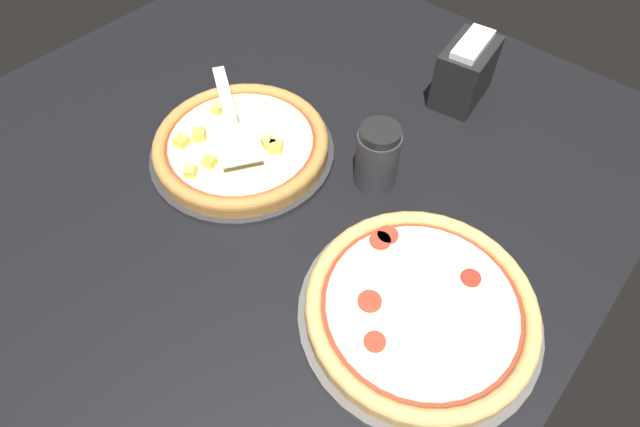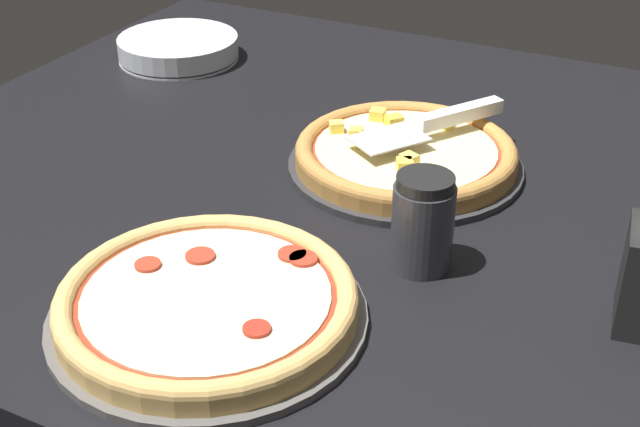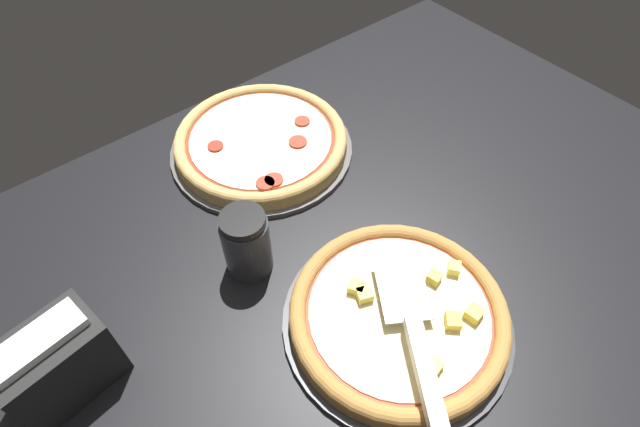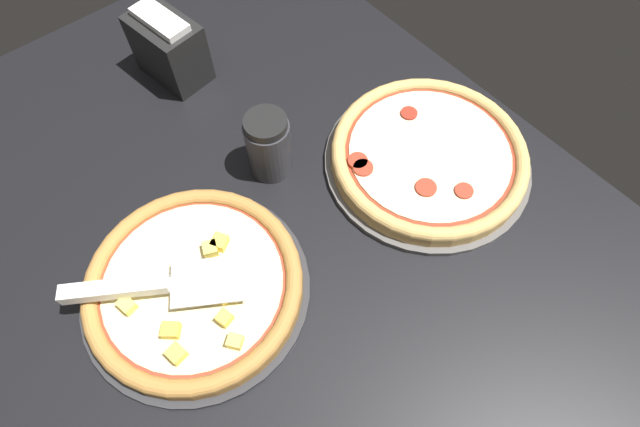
{
  "view_description": "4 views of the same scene",
  "coord_description": "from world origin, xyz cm",
  "px_view_note": "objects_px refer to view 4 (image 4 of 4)",
  "views": [
    {
      "loc": [
        34.3,
        48.13,
        65.24
      ],
      "look_at": [
        -1.47,
        16.9,
        3.0
      ],
      "focal_mm": 28.0,
      "sensor_mm": 36.0,
      "label": 1
    },
    {
      "loc": [
        -43.84,
        100.78,
        58.27
      ],
      "look_at": [
        -1.47,
        16.9,
        3.0
      ],
      "focal_mm": 50.0,
      "sensor_mm": 36.0,
      "label": 2
    },
    {
      "loc": [
        -34.22,
        -23.33,
        65.77
      ],
      "look_at": [
        -1.47,
        16.9,
        3.0
      ],
      "focal_mm": 28.0,
      "sensor_mm": 36.0,
      "label": 3
    },
    {
      "loc": [
        27.11,
        -6.98,
        69.08
      ],
      "look_at": [
        -1.47,
        16.9,
        3.0
      ],
      "focal_mm": 28.0,
      "sensor_mm": 36.0,
      "label": 4
    }
  ],
  "objects_px": {
    "pizza_back": "(429,155)",
    "serving_spatula": "(134,287)",
    "napkin_holder": "(169,48)",
    "parmesan_shaker": "(269,145)",
    "pizza_front": "(194,284)"
  },
  "relations": [
    {
      "from": "pizza_back",
      "to": "serving_spatula",
      "type": "xyz_separation_m",
      "value": [
        -0.09,
        -0.48,
        0.03
      ]
    },
    {
      "from": "napkin_holder",
      "to": "pizza_back",
      "type": "bearing_deg",
      "value": 24.97
    },
    {
      "from": "parmesan_shaker",
      "to": "pizza_back",
      "type": "bearing_deg",
      "value": 51.08
    },
    {
      "from": "pizza_front",
      "to": "napkin_holder",
      "type": "relative_size",
      "value": 2.22
    },
    {
      "from": "serving_spatula",
      "to": "parmesan_shaker",
      "type": "height_order",
      "value": "parmesan_shaker"
    },
    {
      "from": "serving_spatula",
      "to": "pizza_front",
      "type": "bearing_deg",
      "value": 63.12
    },
    {
      "from": "pizza_front",
      "to": "serving_spatula",
      "type": "height_order",
      "value": "serving_spatula"
    },
    {
      "from": "pizza_back",
      "to": "parmesan_shaker",
      "type": "distance_m",
      "value": 0.26
    },
    {
      "from": "napkin_holder",
      "to": "parmesan_shaker",
      "type": "bearing_deg",
      "value": 1.4
    },
    {
      "from": "pizza_front",
      "to": "parmesan_shaker",
      "type": "bearing_deg",
      "value": 116.36
    },
    {
      "from": "serving_spatula",
      "to": "pizza_back",
      "type": "bearing_deg",
      "value": 79.6
    },
    {
      "from": "pizza_back",
      "to": "parmesan_shaker",
      "type": "xyz_separation_m",
      "value": [
        -0.16,
        -0.2,
        0.03
      ]
    },
    {
      "from": "serving_spatula",
      "to": "parmesan_shaker",
      "type": "relative_size",
      "value": 1.96
    },
    {
      "from": "serving_spatula",
      "to": "napkin_holder",
      "type": "height_order",
      "value": "napkin_holder"
    },
    {
      "from": "serving_spatula",
      "to": "napkin_holder",
      "type": "distance_m",
      "value": 0.45
    }
  ]
}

